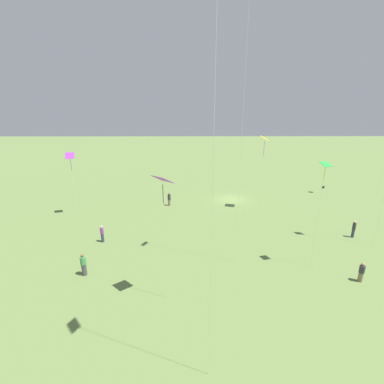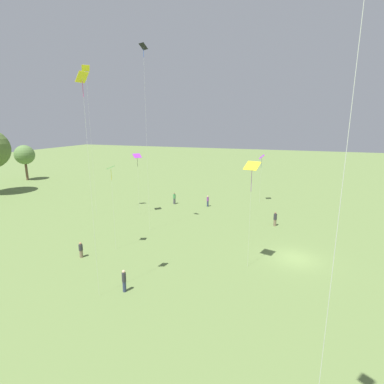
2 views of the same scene
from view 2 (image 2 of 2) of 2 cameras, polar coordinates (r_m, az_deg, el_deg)
The scene contains 14 objects.
ground_plane at distance 31.46m, azimuth 19.05°, elevation -11.90°, with size 240.00×240.00×0.00m, color olive.
tree_4 at distance 77.61m, azimuth -29.28°, elevation 6.18°, with size 4.31×4.31×7.95m.
person_0 at distance 48.42m, azimuth -3.38°, elevation -1.24°, with size 0.61×0.61×1.85m.
person_1 at distance 46.96m, azimuth 3.02°, elevation -1.73°, with size 0.45×0.45×1.75m.
person_2 at distance 31.68m, azimuth -20.41°, elevation -10.29°, with size 0.52×0.52×1.58m.
person_3 at distance 24.80m, azimuth -12.80°, elevation -16.14°, with size 0.45×0.45×1.84m.
person_4 at distance 39.67m, azimuth 15.55°, elevation -4.99°, with size 0.45×0.45×1.84m.
kite_0 at distance 26.09m, azimuth 11.35°, elevation 4.41°, with size 1.35×1.46×9.65m.
kite_1 at distance 43.46m, azimuth -19.50°, elevation 19.93°, with size 1.20×1.21×20.02m.
kite_2 at distance 49.73m, azimuth 13.14°, elevation 6.31°, with size 1.17×1.02×7.85m.
kite_4 at distance 30.55m, azimuth -15.16°, elevation 3.71°, with size 0.83×0.79×8.77m.
kite_5 at distance 21.72m, azimuth -20.00°, elevation 17.19°, with size 0.85×0.59×16.11m.
kite_6 at distance 35.68m, azimuth -9.16°, elevation 23.33°, with size 0.93×1.03×21.15m.
kite_7 at distance 42.36m, azimuth -10.41°, elevation 6.53°, with size 1.43×1.42×8.68m.
Camera 2 is at (-28.67, 0.56, 12.95)m, focal length 28.00 mm.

